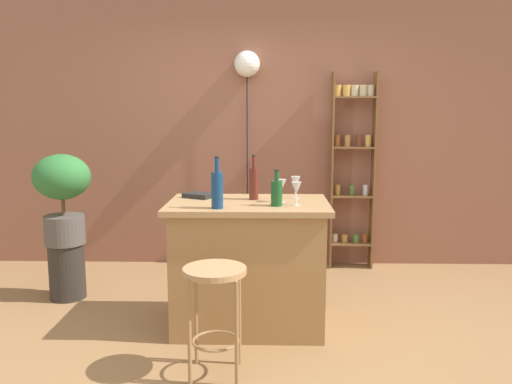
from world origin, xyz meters
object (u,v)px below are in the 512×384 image
Objects in this scene: bottle_vinegar at (217,189)px; bottle_olive_oil at (277,192)px; bar_stool at (215,294)px; plant_stool at (67,271)px; potted_plant at (62,191)px; wine_glass_left at (281,186)px; bottle_spirits_clear at (254,183)px; wine_glass_right at (296,189)px; spice_shelf at (352,164)px; wine_glass_center at (295,183)px; cookbook at (199,195)px; pendant_globe_light at (247,66)px.

bottle_olive_oil is (0.40, 0.10, -0.04)m from bottle_vinegar.
bar_stool is 1.42× the size of plant_stool.
potted_plant is 4.61× the size of wine_glass_left.
plant_stool is 1.35× the size of bottle_vinegar.
bottle_spirits_clear is (1.60, -0.42, 0.82)m from plant_stool.
bottle_vinegar is 0.55m from wine_glass_right.
wine_glass_right is at bearing -111.87° from spice_shelf.
spice_shelf is 11.90× the size of wine_glass_center.
bottle_vinegar reaches higher than bottle_olive_oil.
bottle_spirits_clear is (0.21, 0.85, 0.55)m from bar_stool.
cookbook is at bearing 169.70° from bottle_spirits_clear.
bottle_spirits_clear is at bearing 76.36° from bar_stool.
wine_glass_left is (1.80, -0.52, 0.81)m from plant_stool.
plant_stool is 2.88× the size of wine_glass_center.
wine_glass_right is at bearing 11.42° from bottle_olive_oil.
pendant_globe_light is (-0.30, 1.52, 0.97)m from wine_glass_left.
bottle_olive_oil reaches higher than wine_glass_right.
wine_glass_center is 1.00× the size of wine_glass_right.
plant_stool is at bearing 163.93° from wine_glass_left.
bar_stool is 2.73m from pendant_globe_light.
wine_glass_center is at bearing -72.94° from pendant_globe_light.
pendant_globe_light is (0.31, 1.35, 1.07)m from cookbook.
bottle_vinegar is 1.39× the size of bottle_olive_oil.
pendant_globe_light is at bearing 33.98° from plant_stool.
spice_shelf reaches higher than bottle_olive_oil.
bottle_vinegar is at bearing -41.16° from cookbook.
wine_glass_center is (1.91, -0.35, 0.81)m from plant_stool.
bottle_olive_oil is at bearing -80.94° from pendant_globe_light.
bottle_spirits_clear reaches higher than wine_glass_right.
bar_stool is at bearing -86.74° from bottle_vinegar.
wine_glass_left is at bearing 77.39° from bottle_olive_oil.
spice_shelf is at bearing 63.18° from wine_glass_left.
cookbook is (-0.18, 0.43, -0.12)m from bottle_vinegar.
potted_plant is 3.00× the size of bottle_olive_oil.
potted_plant is at bearing 158.99° from bottle_olive_oil.
potted_plant is 1.89m from bottle_olive_oil.
bottle_spirits_clear reaches higher than wine_glass_left.
wine_glass_right is at bearing -18.88° from plant_stool.
spice_shelf is 1.81m from bottle_olive_oil.
wine_glass_right is at bearing 13.53° from bottle_vinegar.
potted_plant is at bearing 163.93° from wine_glass_left.
wine_glass_left reaches higher than bar_stool.
wine_glass_left is at bearing 127.59° from wine_glass_right.
bottle_vinegar is 0.16× the size of pendant_globe_light.
wine_glass_right is (0.30, -0.23, -0.01)m from bottle_spirits_clear.
wine_glass_left is 0.20m from wine_glass_center.
bottle_olive_oil is (1.76, -0.68, 0.10)m from potted_plant.
bar_stool reaches higher than plant_stool.
wine_glass_right is (1.90, -0.65, 0.81)m from plant_stool.
bottle_olive_oil is 1.97m from pendant_globe_light.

